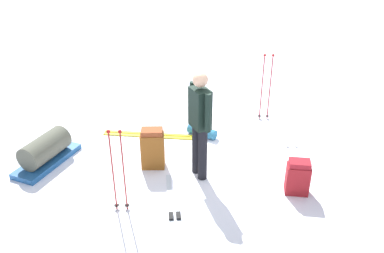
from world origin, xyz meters
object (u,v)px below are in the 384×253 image
(ski_pair_near, at_px, (175,217))
(ski_pair_far, at_px, (152,135))
(backpack_bright, at_px, (298,177))
(backpack_large_dark, at_px, (153,149))
(gear_sled, at_px, (46,151))
(ski_poles_planted_near, at_px, (266,84))
(ski_poles_planted_far, at_px, (118,167))
(sleeping_mat_rolled, at_px, (202,132))
(skier_standing, at_px, (200,120))

(ski_pair_near, height_order, ski_pair_far, same)
(ski_pair_far, bearing_deg, backpack_bright, 159.53)
(backpack_large_dark, bearing_deg, gear_sled, 13.31)
(ski_poles_planted_near, height_order, ski_poles_planted_far, ski_poles_planted_near)
(ski_pair_near, relative_size, gear_sled, 1.53)
(ski_pair_near, xyz_separation_m, ski_pair_far, (1.12, -2.03, 0.00))
(ski_pair_near, height_order, backpack_bright, backpack_bright)
(backpack_bright, bearing_deg, ski_pair_far, -20.47)
(ski_pair_near, height_order, ski_poles_planted_near, ski_poles_planted_near)
(ski_pair_far, height_order, sleeping_mat_rolled, sleeping_mat_rolled)
(ski_poles_planted_far, height_order, sleeping_mat_rolled, ski_poles_planted_far)
(ski_pair_near, bearing_deg, skier_standing, -92.40)
(backpack_large_dark, distance_m, ski_poles_planted_near, 2.70)
(backpack_large_dark, relative_size, gear_sled, 0.55)
(ski_poles_planted_far, distance_m, sleeping_mat_rolled, 2.45)
(ski_poles_planted_far, bearing_deg, ski_pair_near, -177.88)
(ski_poles_planted_far, bearing_deg, gear_sled, -23.12)
(skier_standing, height_order, ski_poles_planted_far, skier_standing)
(ski_pair_far, bearing_deg, ski_poles_planted_near, -145.62)
(skier_standing, bearing_deg, backpack_large_dark, -1.28)
(ski_poles_planted_near, distance_m, ski_poles_planted_far, 3.67)
(ski_pair_near, height_order, backpack_large_dark, backpack_large_dark)
(backpack_bright, height_order, sleeping_mat_rolled, backpack_bright)
(skier_standing, distance_m, backpack_bright, 1.63)
(skier_standing, distance_m, backpack_large_dark, 1.00)
(backpack_bright, xyz_separation_m, sleeping_mat_rolled, (1.77, -1.24, -0.17))
(skier_standing, relative_size, backpack_large_dark, 2.51)
(ski_pair_far, relative_size, gear_sled, 1.48)
(ski_poles_planted_near, bearing_deg, sleeping_mat_rolled, 46.07)
(skier_standing, xyz_separation_m, ski_poles_planted_far, (0.81, 1.10, -0.26))
(backpack_bright, distance_m, gear_sled, 3.97)
(ski_pair_near, distance_m, sleeping_mat_rolled, 2.30)
(backpack_large_dark, height_order, gear_sled, backpack_large_dark)
(ski_poles_planted_near, relative_size, sleeping_mat_rolled, 2.44)
(backpack_bright, bearing_deg, sleeping_mat_rolled, -35.07)
(ski_pair_near, relative_size, ski_poles_planted_near, 1.42)
(sleeping_mat_rolled, bearing_deg, ski_pair_near, 96.02)
(ski_pair_far, bearing_deg, skier_standing, 140.50)
(skier_standing, distance_m, ski_pair_far, 1.78)
(ski_poles_planted_far, bearing_deg, backpack_bright, -154.84)
(skier_standing, distance_m, sleeping_mat_rolled, 1.52)
(ski_pair_near, distance_m, ski_poles_planted_far, 1.02)
(sleeping_mat_rolled, bearing_deg, gear_sled, 36.12)
(gear_sled, bearing_deg, ski_poles_planted_far, 156.88)
(ski_poles_planted_near, xyz_separation_m, sleeping_mat_rolled, (0.99, 1.03, -0.65))
(ski_pair_near, bearing_deg, ski_pair_far, -61.11)
(sleeping_mat_rolled, bearing_deg, backpack_large_dark, 67.74)
(backpack_large_dark, distance_m, backpack_bright, 2.26)
(backpack_bright, xyz_separation_m, ski_poles_planted_far, (2.28, 1.07, 0.43))
(ski_pair_near, distance_m, ski_pair_far, 2.32)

